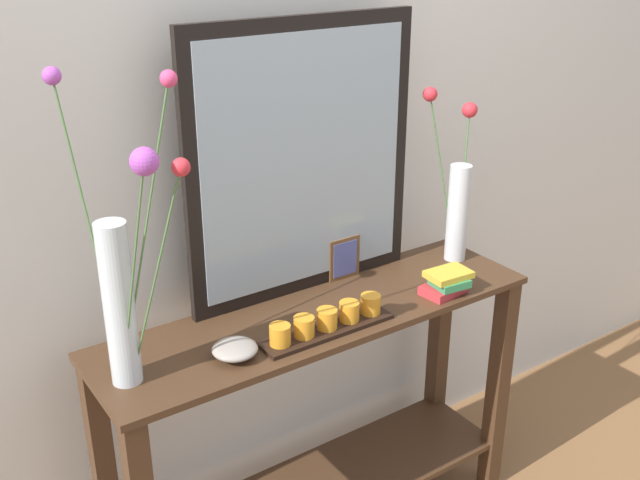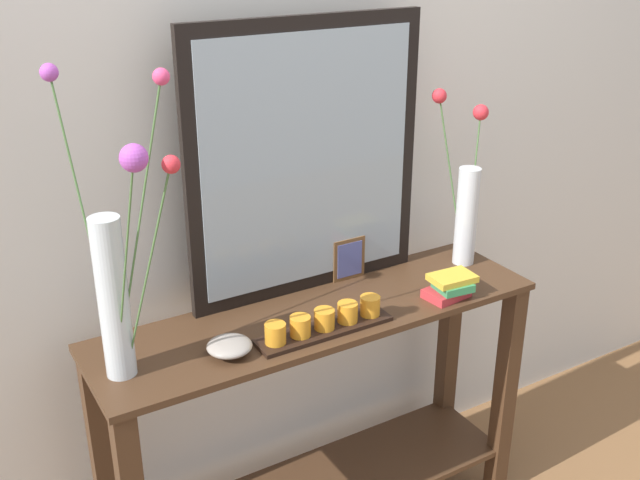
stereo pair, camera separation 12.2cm
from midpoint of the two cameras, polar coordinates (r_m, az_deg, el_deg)
The scene contains 9 objects.
wall_back at distance 2.20m, azimuth -2.50°, elevation 10.10°, with size 6.40×0.08×2.70m, color silver.
console_table at distance 2.32m, azimuth 1.54°, elevation -12.70°, with size 1.32×0.37×0.82m.
mirror_leaning at distance 2.13m, azimuth 0.66°, elevation 6.02°, with size 0.73×0.03×0.80m.
tall_vase_left at distance 1.78m, azimuth -13.36°, elevation -2.67°, with size 0.23×0.27×0.74m.
vase_right at distance 2.42m, azimuth 12.43°, elevation 2.76°, with size 0.20×0.14×0.56m.
candle_tray at distance 2.03m, azimuth 2.06°, elevation -6.31°, with size 0.39×0.09×0.07m.
picture_frame_small at distance 2.31m, azimuth 3.70°, elevation -1.46°, with size 0.11×0.01×0.13m.
decorative_bowl at distance 1.94m, azimuth -5.08°, elevation -8.06°, with size 0.12×0.12×0.04m.
book_stack at distance 2.25m, azimuth 11.37°, elevation -3.49°, with size 0.15×0.11×0.07m.
Camera 2 is at (-0.96, -1.61, 1.85)m, focal length 42.20 mm.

